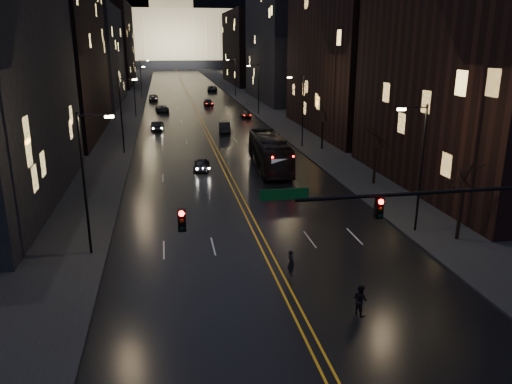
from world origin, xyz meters
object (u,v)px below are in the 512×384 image
bus (270,152)px  oncoming_car_a (201,164)px  traffic_signal (426,215)px  pedestrian_a (291,263)px  oncoming_car_b (157,126)px  receding_car_a (224,128)px  pedestrian_b (360,300)px

bus → oncoming_car_a: bearing=178.7°
traffic_signal → pedestrian_a: 8.43m
traffic_signal → bus: 30.14m
oncoming_car_b → receding_car_a: bearing=163.0°
receding_car_a → pedestrian_b: size_ratio=2.96×
receding_car_a → pedestrian_a: (-1.81, -46.83, 0.00)m
bus → pedestrian_a: 25.26m
traffic_signal → pedestrian_b: size_ratio=10.88×
traffic_signal → oncoming_car_a: bearing=105.4°
oncoming_car_a → pedestrian_a: (3.19, -25.42, 0.10)m
oncoming_car_a → pedestrian_b: 30.70m
traffic_signal → oncoming_car_b: traffic_signal is taller
oncoming_car_b → pedestrian_a: (7.87, -50.75, 0.05)m
receding_car_a → pedestrian_b: bearing=-84.4°
oncoming_car_a → traffic_signal: bearing=113.1°
traffic_signal → oncoming_car_a: (-8.41, 30.43, -4.43)m
traffic_signal → bus: bearing=92.4°
traffic_signal → bus: size_ratio=1.38×
receding_car_a → oncoming_car_b: bearing=163.1°
bus → oncoming_car_b: size_ratio=2.83×
traffic_signal → bus: traffic_signal is taller
oncoming_car_a → pedestrian_a: pedestrian_a is taller
oncoming_car_b → receding_car_a: 10.45m
oncoming_car_a → oncoming_car_b: oncoming_car_b is taller
oncoming_car_a → oncoming_car_b: bearing=-71.9°
traffic_signal → pedestrian_a: bearing=136.2°
oncoming_car_b → pedestrian_a: size_ratio=2.85×
traffic_signal → oncoming_car_b: 57.44m
traffic_signal → oncoming_car_a: traffic_signal is taller
traffic_signal → pedestrian_a: traffic_signal is taller
oncoming_car_a → oncoming_car_b: 25.76m
traffic_signal → receding_car_a: 52.12m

